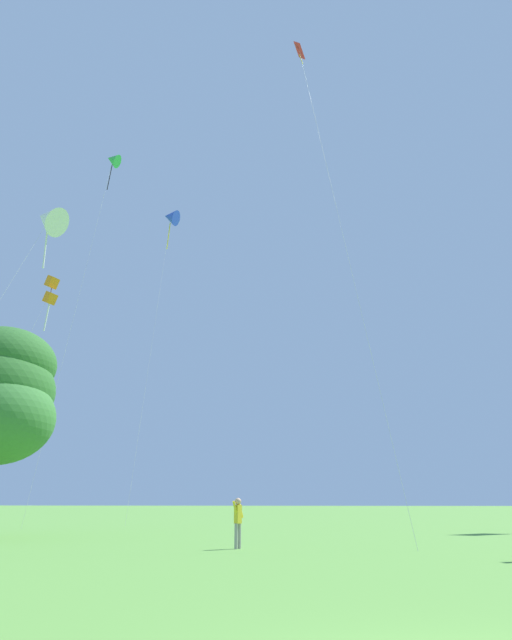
{
  "coord_description": "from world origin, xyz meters",
  "views": [
    {
      "loc": [
        -1.62,
        -5.69,
        1.61
      ],
      "look_at": [
        -5.82,
        31.79,
        13.38
      ],
      "focal_mm": 32.57,
      "sensor_mm": 36.0,
      "label": 1
    }
  ],
  "objects_px": {
    "kite_red_high": "(307,85)",
    "kite_blue_delta": "(170,217)",
    "kite_white_distant": "(49,219)",
    "kite_green_small": "(112,160)",
    "kite_orange_box": "(51,292)",
    "person_in_red_shirt": "(238,518)"
  },
  "relations": [
    {
      "from": "kite_red_high",
      "to": "kite_orange_box",
      "type": "bearing_deg",
      "value": 153.97
    },
    {
      "from": "kite_green_small",
      "to": "kite_blue_delta",
      "type": "distance_m",
      "value": 8.22
    },
    {
      "from": "kite_red_high",
      "to": "kite_white_distant",
      "type": "height_order",
      "value": "kite_red_high"
    },
    {
      "from": "person_in_red_shirt",
      "to": "kite_green_small",
      "type": "bearing_deg",
      "value": 124.86
    },
    {
      "from": "kite_red_high",
      "to": "kite_blue_delta",
      "type": "distance_m",
      "value": 25.33
    },
    {
      "from": "kite_green_small",
      "to": "kite_orange_box",
      "type": "distance_m",
      "value": 14.48
    },
    {
      "from": "kite_orange_box",
      "to": "person_in_red_shirt",
      "type": "xyz_separation_m",
      "value": [
        15.68,
        -15.21,
        -14.72
      ]
    },
    {
      "from": "kite_white_distant",
      "to": "kite_blue_delta",
      "type": "relative_size",
      "value": 0.67
    },
    {
      "from": "kite_orange_box",
      "to": "kite_blue_delta",
      "type": "xyz_separation_m",
      "value": [
        5.03,
        12.07,
        11.76
      ]
    },
    {
      "from": "kite_green_small",
      "to": "kite_blue_delta",
      "type": "relative_size",
      "value": 1.06
    },
    {
      "from": "kite_green_small",
      "to": "kite_orange_box",
      "type": "xyz_separation_m",
      "value": [
        -1.78,
        -4.75,
        -13.57
      ]
    },
    {
      "from": "kite_white_distant",
      "to": "kite_blue_delta",
      "type": "xyz_separation_m",
      "value": [
        2.37,
        18.59,
        9.56
      ]
    },
    {
      "from": "kite_white_distant",
      "to": "kite_blue_delta",
      "type": "height_order",
      "value": "kite_blue_delta"
    },
    {
      "from": "kite_red_high",
      "to": "kite_orange_box",
      "type": "relative_size",
      "value": 1.65
    },
    {
      "from": "kite_white_distant",
      "to": "kite_green_small",
      "type": "xyz_separation_m",
      "value": [
        -0.88,
        11.26,
        11.37
      ]
    },
    {
      "from": "kite_blue_delta",
      "to": "kite_orange_box",
      "type": "bearing_deg",
      "value": -112.62
    },
    {
      "from": "kite_blue_delta",
      "to": "kite_green_small",
      "type": "bearing_deg",
      "value": -113.92
    },
    {
      "from": "person_in_red_shirt",
      "to": "kite_red_high",
      "type": "bearing_deg",
      "value": 64.68
    },
    {
      "from": "kite_red_high",
      "to": "kite_green_small",
      "type": "distance_m",
      "value": 22.35
    },
    {
      "from": "kite_white_distant",
      "to": "kite_orange_box",
      "type": "bearing_deg",
      "value": 112.26
    },
    {
      "from": "kite_white_distant",
      "to": "person_in_red_shirt",
      "type": "distance_m",
      "value": 23.05
    },
    {
      "from": "kite_green_small",
      "to": "kite_blue_delta",
      "type": "bearing_deg",
      "value": 66.08
    }
  ]
}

